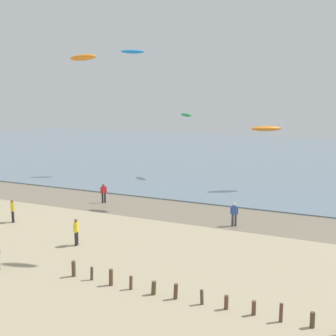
{
  "coord_description": "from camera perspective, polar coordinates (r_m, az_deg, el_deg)",
  "views": [
    {
      "loc": [
        12.28,
        -6.97,
        9.18
      ],
      "look_at": [
        2.27,
        13.1,
        5.71
      ],
      "focal_mm": 48.95,
      "sensor_mm": 36.0,
      "label": 1
    }
  ],
  "objects": [
    {
      "name": "wet_sand_strip",
      "position": [
        36.22,
        5.84,
        -5.92
      ],
      "size": [
        120.0,
        6.5,
        0.01
      ],
      "primitive_type": "cube",
      "color": "#7A6D59",
      "rests_on": "ground"
    },
    {
      "name": "sea",
      "position": [
        72.7,
        16.58,
        1.22
      ],
      "size": [
        160.0,
        70.0,
        0.1
      ],
      "primitive_type": "cube",
      "color": "slate",
      "rests_on": "ground"
    },
    {
      "name": "groyne_mid",
      "position": [
        21.58,
        2.25,
        -15.32
      ],
      "size": [
        13.35,
        0.34,
        0.89
      ],
      "color": "brown",
      "rests_on": "ground"
    },
    {
      "name": "person_nearest_camera",
      "position": [
        33.36,
        8.24,
        -5.63
      ],
      "size": [
        0.55,
        0.3,
        1.71
      ],
      "color": "#383842",
      "rests_on": "ground"
    },
    {
      "name": "person_by_waterline",
      "position": [
        40.58,
        -8.02,
        -3.03
      ],
      "size": [
        0.42,
        0.44,
        1.71
      ],
      "color": "#232328",
      "rests_on": "ground"
    },
    {
      "name": "person_right_flank",
      "position": [
        35.86,
        -18.79,
        -5.0
      ],
      "size": [
        0.49,
        0.39,
        1.71
      ],
      "color": "#232328",
      "rests_on": "ground"
    },
    {
      "name": "person_far_down_beach",
      "position": [
        29.38,
        -11.36,
        -7.71
      ],
      "size": [
        0.32,
        0.55,
        1.71
      ],
      "color": "#232328",
      "rests_on": "ground"
    },
    {
      "name": "kite_aloft_0",
      "position": [
        43.06,
        -10.55,
        13.38
      ],
      "size": [
        3.74,
        2.14,
        0.65
      ],
      "primitive_type": "ellipsoid",
      "rotation": [
        0.08,
        0.0,
        5.99
      ],
      "color": "orange"
    },
    {
      "name": "kite_aloft_1",
      "position": [
        52.46,
        2.27,
        6.62
      ],
      "size": [
        2.34,
        2.18,
        0.55
      ],
      "primitive_type": "ellipsoid",
      "rotation": [
        0.24,
        0.0,
        2.43
      ],
      "color": "green"
    },
    {
      "name": "kite_aloft_3",
      "position": [
        46.14,
        12.18,
        4.82
      ],
      "size": [
        3.14,
        2.73,
        0.52
      ],
      "primitive_type": "ellipsoid",
      "rotation": [
        0.02,
        0.0,
        3.79
      ],
      "color": "orange"
    },
    {
      "name": "kite_aloft_7",
      "position": [
        55.4,
        -4.43,
        14.25
      ],
      "size": [
        2.77,
        2.27,
        0.53
      ],
      "primitive_type": "ellipsoid",
      "rotation": [
        0.11,
        0.0,
        3.73
      ],
      "color": "#2384D1"
    }
  ]
}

